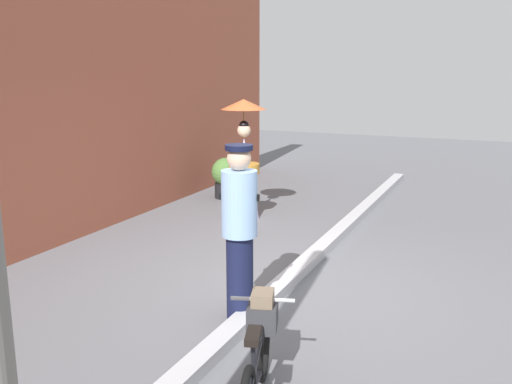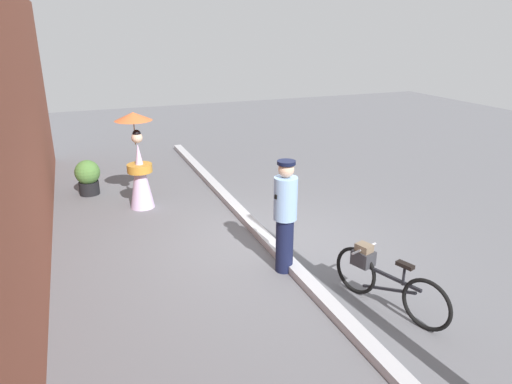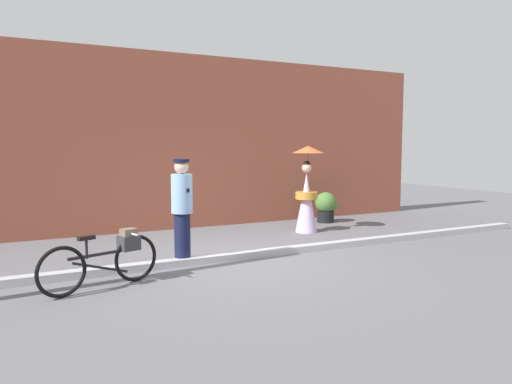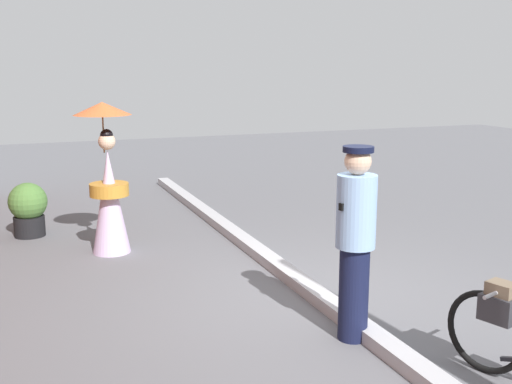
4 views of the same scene
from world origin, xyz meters
The scene contains 7 objects.
ground_plane centered at (0.00, 0.00, 0.00)m, with size 30.00×30.00×0.00m, color slate.
building_wall centered at (0.00, 3.58, 2.00)m, with size 14.00×0.40×4.00m, color brown.
sidewalk_curb centered at (0.00, 0.00, 0.06)m, with size 14.00×0.20×0.12m, color #B2B2B7.
bicycle_near_officer centered at (-2.11, -0.66, 0.41)m, with size 1.66×0.65×0.76m.
person_officer centered at (-0.80, 0.12, 0.91)m, with size 0.34×0.38×1.70m.
person_with_parasol centered at (2.61, 1.69, 0.92)m, with size 0.72×0.72×1.92m.
potted_plant_by_door centered at (3.81, 2.64, 0.41)m, with size 0.54×0.53×0.76m.
Camera 2 is at (-6.36, 2.78, 3.45)m, focal length 32.53 mm.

